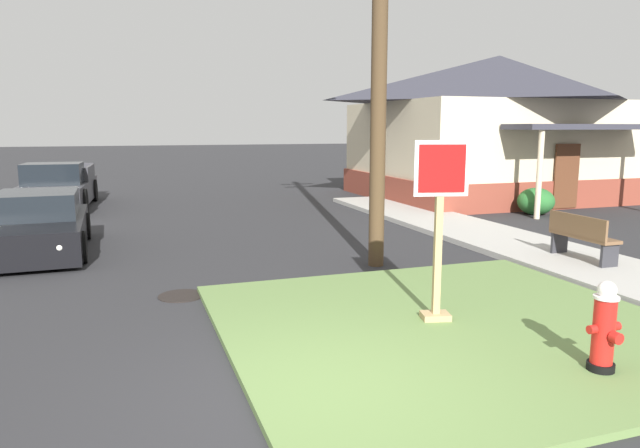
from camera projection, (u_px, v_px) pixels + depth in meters
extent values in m
plane|color=#2B2B2D|center=(314.00, 403.00, 5.39)|extent=(160.00, 160.00, 0.00)
cube|color=#668447|center=(451.00, 326.00, 7.36)|extent=(5.75, 5.55, 0.08)
cube|color=#B2AFA8|center=(511.00, 243.00, 12.54)|extent=(2.20, 16.65, 0.12)
cylinder|color=black|center=(601.00, 366.00, 5.92)|extent=(0.28, 0.27, 0.08)
cylinder|color=red|center=(604.00, 331.00, 5.85)|extent=(0.22, 0.22, 0.69)
cylinder|color=silver|center=(606.00, 297.00, 5.79)|extent=(0.25, 0.25, 0.03)
sphere|color=silver|center=(607.00, 290.00, 5.78)|extent=(0.19, 0.19, 0.19)
cube|color=silver|center=(608.00, 283.00, 5.77)|extent=(0.04, 0.04, 0.04)
cylinder|color=red|center=(592.00, 329.00, 5.80)|extent=(0.08, 0.09, 0.09)
cylinder|color=red|center=(615.00, 326.00, 5.90)|extent=(0.08, 0.09, 0.09)
cylinder|color=red|center=(616.00, 338.00, 5.71)|extent=(0.12, 0.09, 0.12)
cube|color=tan|center=(438.00, 234.00, 7.32)|extent=(0.11, 0.11, 2.26)
cube|color=tan|center=(435.00, 316.00, 7.50)|extent=(0.42, 0.36, 0.08)
cube|color=white|center=(442.00, 168.00, 7.12)|extent=(0.68, 0.18, 0.70)
cube|color=red|center=(442.00, 169.00, 7.11)|extent=(0.58, 0.15, 0.59)
cylinder|color=black|center=(181.00, 296.00, 8.78)|extent=(0.70, 0.70, 0.02)
cube|color=black|center=(39.00, 233.00, 11.72)|extent=(1.84, 4.05, 0.64)
cube|color=black|center=(38.00, 205.00, 11.81)|extent=(1.55, 1.88, 0.56)
cylinder|color=black|center=(80.00, 247.00, 10.87)|extent=(0.23, 0.62, 0.62)
cylinder|color=black|center=(85.00, 226.00, 13.17)|extent=(0.23, 0.62, 0.62)
cylinder|color=black|center=(4.00, 231.00, 12.61)|extent=(0.23, 0.62, 0.62)
sphere|color=white|center=(59.00, 247.00, 10.08)|extent=(0.14, 0.14, 0.14)
sphere|color=red|center=(72.00, 216.00, 13.71)|extent=(0.12, 0.12, 0.12)
sphere|color=red|center=(23.00, 218.00, 13.35)|extent=(0.12, 0.12, 0.12)
cube|color=#38383D|center=(58.00, 193.00, 18.23)|extent=(2.12, 5.34, 0.68)
cube|color=black|center=(53.00, 174.00, 17.42)|extent=(1.71, 1.44, 0.68)
cube|color=#38383D|center=(90.00, 172.00, 19.25)|extent=(0.21, 2.21, 0.44)
cube|color=#38383D|center=(32.00, 173.00, 18.76)|extent=(0.21, 2.21, 0.44)
cube|color=#38383D|center=(68.00, 169.00, 20.58)|extent=(1.68, 0.18, 0.44)
cylinder|color=black|center=(82.00, 202.00, 16.99)|extent=(0.30, 0.77, 0.76)
cylinder|color=black|center=(17.00, 204.00, 16.51)|extent=(0.30, 0.77, 0.76)
cylinder|color=black|center=(93.00, 190.00, 19.98)|extent=(0.30, 0.77, 0.76)
cylinder|color=black|center=(38.00, 192.00, 19.50)|extent=(0.30, 0.77, 0.76)
cube|color=brown|center=(584.00, 236.00, 10.62)|extent=(0.41, 1.41, 0.06)
cube|color=brown|center=(577.00, 225.00, 10.53)|extent=(0.06, 1.40, 0.38)
cube|color=#2D2D33|center=(609.00, 256.00, 10.08)|extent=(0.36, 0.06, 0.41)
cube|color=#2D2D33|center=(559.00, 242.00, 11.24)|extent=(0.36, 0.06, 0.41)
cube|color=brown|center=(493.00, 184.00, 21.39)|extent=(9.12, 7.37, 0.90)
cube|color=beige|center=(496.00, 138.00, 21.10)|extent=(8.94, 7.23, 2.52)
pyramid|color=#33333D|center=(499.00, 79.00, 20.75)|extent=(9.58, 7.74, 1.68)
cube|color=#33333D|center=(587.00, 127.00, 16.94)|extent=(5.02, 1.40, 0.16)
cylinder|color=beige|center=(539.00, 173.00, 15.99)|extent=(0.16, 0.16, 2.57)
cube|color=brown|center=(566.00, 176.00, 17.83)|extent=(0.90, 0.06, 2.00)
ellipsoid|color=#2A6A2F|center=(536.00, 201.00, 16.88)|extent=(1.06, 1.06, 0.80)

